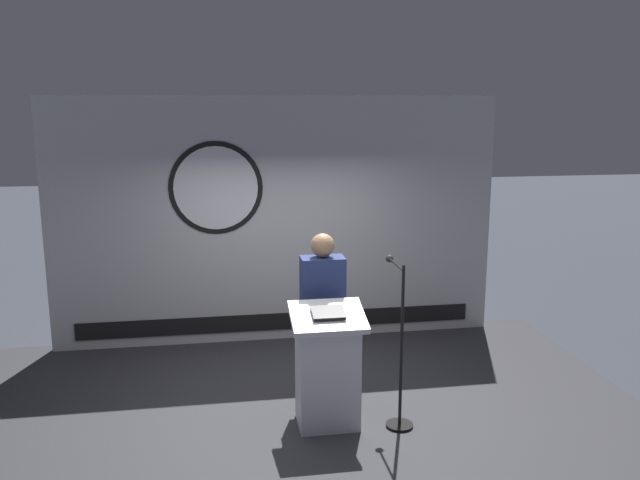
{
  "coord_description": "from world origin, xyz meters",
  "views": [
    {
      "loc": [
        -0.76,
        -5.76,
        3.11
      ],
      "look_at": [
        0.19,
        -0.01,
        1.88
      ],
      "focal_mm": 37.37,
      "sensor_mm": 36.0,
      "label": 1
    }
  ],
  "objects": [
    {
      "name": "podium",
      "position": [
        0.19,
        -0.41,
        0.82
      ],
      "size": [
        0.64,
        0.49,
        1.08
      ],
      "color": "silver",
      "rests_on": "stage_platform"
    },
    {
      "name": "banner_display",
      "position": [
        -0.02,
        1.85,
        1.72
      ],
      "size": [
        5.19,
        0.12,
        2.86
      ],
      "color": "silver",
      "rests_on": "stage_platform"
    },
    {
      "name": "microphone_stand",
      "position": [
        0.81,
        -0.5,
        0.82
      ],
      "size": [
        0.24,
        0.6,
        1.46
      ],
      "color": "black",
      "rests_on": "stage_platform"
    },
    {
      "name": "stage_platform",
      "position": [
        0.0,
        0.0,
        0.15
      ],
      "size": [
        6.4,
        4.0,
        0.3
      ],
      "primitive_type": "cube",
      "color": "#333338",
      "rests_on": "ground"
    },
    {
      "name": "ground_plane",
      "position": [
        0.0,
        0.0,
        0.0
      ],
      "size": [
        40.0,
        40.0,
        0.0
      ],
      "primitive_type": "plane",
      "color": "#383D47"
    },
    {
      "name": "speaker_person",
      "position": [
        0.23,
        0.07,
        1.13
      ],
      "size": [
        0.4,
        0.26,
        1.62
      ],
      "color": "black",
      "rests_on": "stage_platform"
    }
  ]
}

